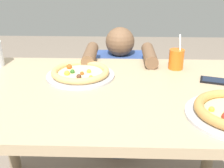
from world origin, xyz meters
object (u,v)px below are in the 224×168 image
Objects in this scene: pizza_far at (80,73)px; diner_seated at (119,98)px; cell_phone at (217,81)px; drink_cup_colored at (176,59)px.

diner_seated reaches higher than pizza_far.
diner_seated is at bearing 131.61° from cell_phone.
cell_phone is at bearing -46.75° from drink_cup_colored.
cell_phone is 0.19× the size of diner_seated.
diner_seated is (-0.29, 0.34, -0.39)m from drink_cup_colored.
pizza_far is 0.37× the size of diner_seated.
cell_phone is (0.64, -0.04, -0.01)m from pizza_far.
pizza_far is 1.97× the size of cell_phone.
cell_phone is (0.16, -0.17, -0.05)m from drink_cup_colored.
drink_cup_colored reaches higher than cell_phone.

